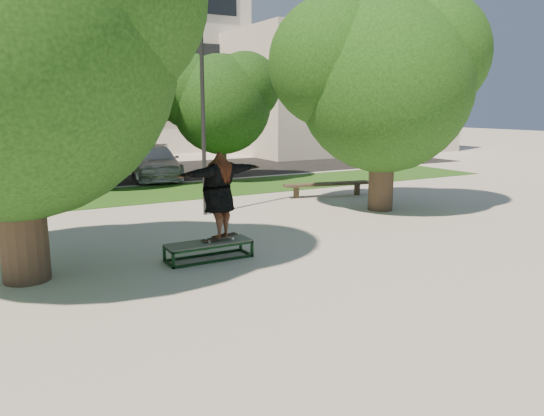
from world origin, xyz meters
TOP-DOWN VIEW (x-y plane):
  - ground at (0.00, 0.00)m, footprint 120.00×120.00m
  - grass_strip at (1.00, 9.50)m, footprint 30.00×4.00m
  - asphalt_strip at (0.00, 16.00)m, footprint 40.00×8.00m
  - tree_right at (5.92, 3.08)m, footprint 6.24×5.33m
  - bg_tree_mid at (-1.08, 12.08)m, footprint 5.76×4.92m
  - bg_tree_right at (4.43, 11.57)m, footprint 5.04×4.31m
  - lamppost at (1.00, 5.00)m, footprint 0.25×0.15m
  - office_building at (-2.00, 31.98)m, footprint 30.00×14.12m
  - side_building at (18.00, 22.00)m, footprint 15.00×10.00m
  - grind_box at (-0.75, 0.60)m, footprint 1.80×0.60m
  - skater_rig at (-0.50, 0.60)m, footprint 2.29×1.26m
  - bystander at (-4.17, 1.33)m, footprint 0.73×0.64m
  - bench at (6.02, 5.85)m, footprint 3.22×1.08m
  - car_silver_a at (-3.50, 14.44)m, footprint 2.27×4.24m
  - car_grey at (-1.11, 14.52)m, footprint 2.98×5.90m
  - car_silver_b at (2.15, 13.50)m, footprint 2.93×5.21m

SIDE VIEW (x-z plane):
  - ground at x=0.00m, z-range 0.00..0.00m
  - asphalt_strip at x=0.00m, z-range 0.00..0.01m
  - grass_strip at x=1.00m, z-range 0.00..0.02m
  - grind_box at x=-0.75m, z-range 0.00..0.38m
  - bench at x=6.02m, z-range 0.17..0.66m
  - car_silver_a at x=-3.50m, z-range 0.00..1.37m
  - car_silver_b at x=2.15m, z-range 0.00..1.43m
  - car_grey at x=-1.11m, z-range 0.00..1.60m
  - bystander at x=-4.17m, z-range 0.00..1.69m
  - skater_rig at x=-0.50m, z-range 0.41..2.29m
  - lamppost at x=1.00m, z-range 0.10..6.21m
  - bg_tree_right at x=4.43m, z-range 0.77..6.21m
  - side_building at x=18.00m, z-range 0.00..8.00m
  - bg_tree_mid at x=-1.08m, z-range 0.90..7.14m
  - tree_right at x=5.92m, z-range 0.84..7.35m
  - office_building at x=-2.00m, z-range 0.00..16.00m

